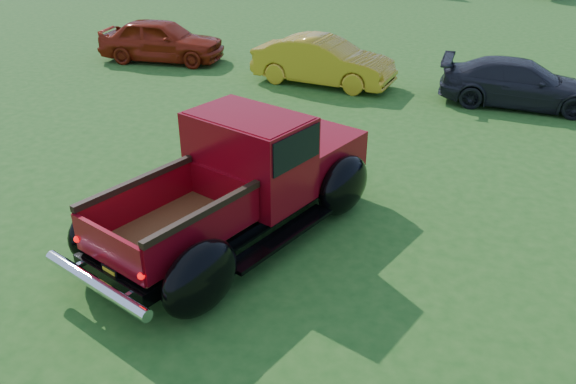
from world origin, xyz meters
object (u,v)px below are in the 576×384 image
object	(u,v)px
pickup_truck	(250,175)
show_car_yellow	(323,61)
show_car_red	(162,40)
show_car_grey	(520,83)

from	to	relation	value
pickup_truck	show_car_yellow	bearing A→B (deg)	116.73
show_car_red	show_car_grey	xyz separation A→B (m)	(12.00, -1.32, -0.11)
pickup_truck	show_car_yellow	world-z (taller)	pickup_truck
pickup_truck	show_car_red	xyz separation A→B (m)	(-7.13, 9.77, -0.25)
show_car_red	show_car_yellow	xyz separation A→B (m)	(6.20, -1.00, -0.02)
show_car_yellow	show_car_grey	xyz separation A→B (m)	(5.80, -0.33, -0.09)
show_car_yellow	show_car_grey	distance (m)	5.81
show_car_yellow	show_car_grey	bearing A→B (deg)	-85.16
pickup_truck	show_car_grey	distance (m)	9.76
show_car_grey	show_car_yellow	bearing A→B (deg)	88.67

